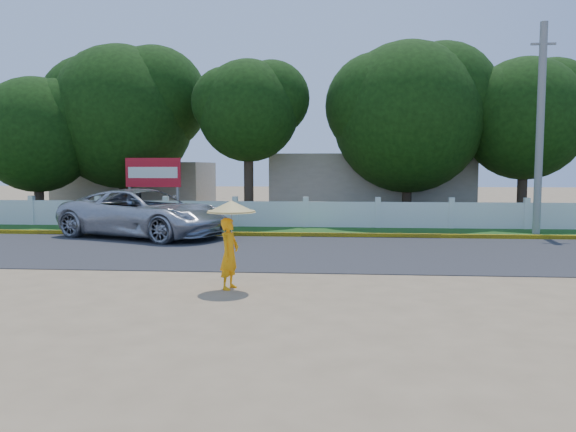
{
  "coord_description": "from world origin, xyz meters",
  "views": [
    {
      "loc": [
        1.16,
        -12.26,
        2.56
      ],
      "look_at": [
        0.0,
        2.0,
        1.3
      ],
      "focal_mm": 35.0,
      "sensor_mm": 36.0,
      "label": 1
    }
  ],
  "objects_px": {
    "vehicle": "(144,213)",
    "monk_with_parasol": "(230,232)",
    "utility_pole": "(540,130)",
    "billboard": "(153,176)"
  },
  "relations": [
    {
      "from": "vehicle",
      "to": "monk_with_parasol",
      "type": "xyz_separation_m",
      "value": [
        4.69,
        -8.28,
        0.34
      ]
    },
    {
      "from": "vehicle",
      "to": "monk_with_parasol",
      "type": "bearing_deg",
      "value": -129.19
    },
    {
      "from": "utility_pole",
      "to": "vehicle",
      "type": "height_order",
      "value": "utility_pole"
    },
    {
      "from": "vehicle",
      "to": "utility_pole",
      "type": "bearing_deg",
      "value": -60.75
    },
    {
      "from": "monk_with_parasol",
      "to": "vehicle",
      "type": "bearing_deg",
      "value": 119.51
    },
    {
      "from": "monk_with_parasol",
      "to": "utility_pole",
      "type": "bearing_deg",
      "value": 46.46
    },
    {
      "from": "utility_pole",
      "to": "billboard",
      "type": "relative_size",
      "value": 2.66
    },
    {
      "from": "utility_pole",
      "to": "monk_with_parasol",
      "type": "distance_m",
      "value": 14.48
    },
    {
      "from": "vehicle",
      "to": "billboard",
      "type": "bearing_deg",
      "value": 35.56
    },
    {
      "from": "vehicle",
      "to": "billboard",
      "type": "height_order",
      "value": "billboard"
    }
  ]
}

